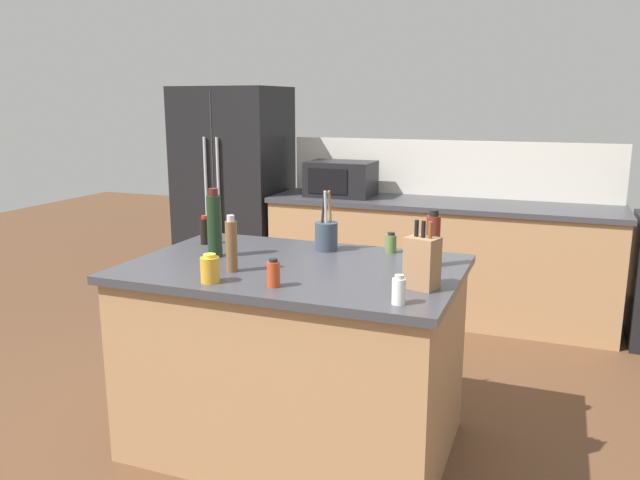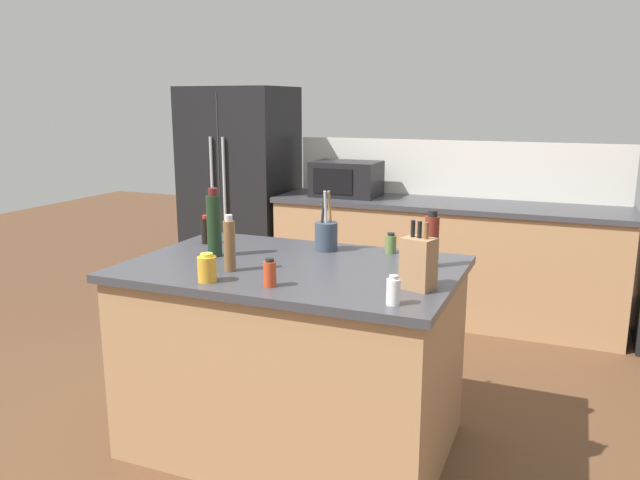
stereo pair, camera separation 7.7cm
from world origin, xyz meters
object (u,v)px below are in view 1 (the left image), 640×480
(refrigerator, at_px, (234,191))
(soy_sauce_bottle, at_px, (205,231))
(spice_jar_paprika, at_px, (274,274))
(wine_bottle, at_px, (214,225))
(pepper_grinder, at_px, (231,245))
(salt_shaker, at_px, (399,291))
(knife_block, at_px, (422,262))
(utensil_crock, at_px, (326,235))
(microwave, at_px, (341,179))
(honey_jar, at_px, (210,269))
(vinegar_bottle, at_px, (433,240))
(spice_jar_oregano, at_px, (391,243))

(refrigerator, xyz_separation_m, soy_sauce_bottle, (0.92, -2.01, 0.10))
(soy_sauce_bottle, xyz_separation_m, spice_jar_paprika, (0.70, -0.60, -0.02))
(spice_jar_paprika, xyz_separation_m, wine_bottle, (-0.50, 0.37, 0.11))
(pepper_grinder, bearing_deg, salt_shaker, -12.66)
(wine_bottle, bearing_deg, knife_block, -8.75)
(spice_jar_paprika, height_order, wine_bottle, wine_bottle)
(utensil_crock, bearing_deg, knife_block, -39.03)
(salt_shaker, bearing_deg, spice_jar_paprika, 176.17)
(microwave, xyz_separation_m, salt_shaker, (1.15, -2.60, -0.09))
(pepper_grinder, bearing_deg, spice_jar_paprika, -28.03)
(soy_sauce_bottle, bearing_deg, honey_jar, -57.10)
(honey_jar, height_order, salt_shaker, honey_jar)
(soy_sauce_bottle, relative_size, vinegar_bottle, 0.59)
(honey_jar, bearing_deg, salt_shaker, 0.19)
(honey_jar, bearing_deg, wine_bottle, 117.68)
(salt_shaker, height_order, pepper_grinder, pepper_grinder)
(spice_jar_oregano, distance_m, salt_shaker, 0.85)
(salt_shaker, xyz_separation_m, pepper_grinder, (-0.84, 0.19, 0.07))
(honey_jar, xyz_separation_m, vinegar_bottle, (0.85, 0.63, 0.07))
(knife_block, relative_size, utensil_crock, 0.91)
(spice_jar_paprika, bearing_deg, microwave, 102.97)
(spice_jar_paprika, bearing_deg, knife_block, 19.01)
(pepper_grinder, bearing_deg, refrigerator, 118.56)
(honey_jar, distance_m, spice_jar_oregano, 1.01)
(refrigerator, relative_size, microwave, 3.39)
(salt_shaker, bearing_deg, utensil_crock, 127.97)
(spice_jar_oregano, relative_size, vinegar_bottle, 0.40)
(pepper_grinder, bearing_deg, wine_bottle, 134.66)
(microwave, bearing_deg, utensil_crock, -73.05)
(soy_sauce_bottle, bearing_deg, utensil_crock, 8.72)
(vinegar_bottle, bearing_deg, soy_sauce_bottle, 179.34)
(pepper_grinder, bearing_deg, soy_sauce_bottle, 132.85)
(microwave, bearing_deg, refrigerator, 177.16)
(utensil_crock, relative_size, soy_sauce_bottle, 2.01)
(refrigerator, xyz_separation_m, vinegar_bottle, (2.19, -2.03, 0.15))
(spice_jar_oregano, relative_size, salt_shaker, 0.92)
(spice_jar_paprika, height_order, spice_jar_oregano, spice_jar_paprika)
(spice_jar_oregano, bearing_deg, vinegar_bottle, -36.58)
(wine_bottle, relative_size, vinegar_bottle, 1.28)
(wine_bottle, height_order, vinegar_bottle, wine_bottle)
(honey_jar, height_order, spice_jar_oregano, honey_jar)
(utensil_crock, xyz_separation_m, vinegar_bottle, (0.59, -0.12, 0.05))
(utensil_crock, distance_m, wine_bottle, 0.59)
(knife_block, distance_m, pepper_grinder, 0.88)
(soy_sauce_bottle, bearing_deg, refrigerator, 114.65)
(honey_jar, xyz_separation_m, salt_shaker, (0.84, 0.00, -0.00))
(microwave, bearing_deg, vinegar_bottle, -59.73)
(spice_jar_paprika, xyz_separation_m, pepper_grinder, (-0.28, 0.15, 0.07))
(honey_jar, bearing_deg, vinegar_bottle, 36.38)
(knife_block, height_order, utensil_crock, utensil_crock)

